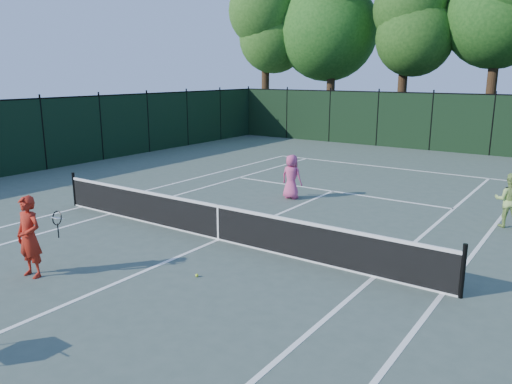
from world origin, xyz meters
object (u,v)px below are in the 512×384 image
Objects in this scene: coach at (29,237)px; loose_ball_midcourt at (197,275)px; player_green at (509,200)px; player_pink at (292,177)px.

coach is 24.95× the size of loose_ball_midcourt.
player_green is 8.77m from loose_ball_midcourt.
loose_ball_midcourt is (1.79, -6.75, -0.70)m from player_pink.
coach is 1.15× the size of player_pink.
player_green is at bearing 45.44° from coach.
player_pink is (1.02, 8.64, -0.11)m from coach.
coach is at bearing 43.85° from player_green.
coach reaches higher than player_green.
coach reaches higher than player_pink.
player_green is at bearing -174.39° from player_pink.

